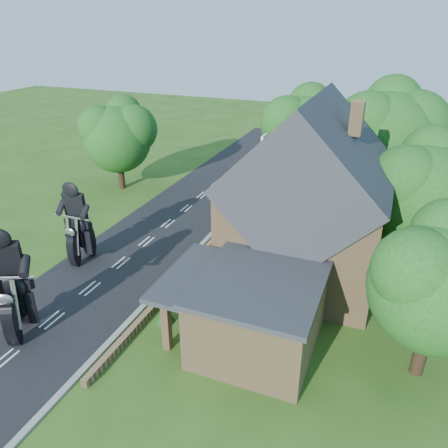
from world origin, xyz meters
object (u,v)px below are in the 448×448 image
at_px(garden_wall, 198,258).
at_px(house, 307,205).
at_px(motorcycle_follow, 82,250).
at_px(annex, 256,311).
at_px(motorcycle_lead, 19,319).

height_order(garden_wall, house, house).
bearing_deg(motorcycle_follow, house, -165.13).
relative_size(garden_wall, house, 2.15).
relative_size(garden_wall, annex, 3.12).
xyz_separation_m(garden_wall, house, (6.19, 1.00, 4.14)).
relative_size(house, motorcycle_follow, 6.13).
xyz_separation_m(garden_wall, motorcycle_lead, (-4.86, -9.33, 0.65)).
height_order(annex, motorcycle_follow, annex).
height_order(house, motorcycle_lead, house).
bearing_deg(motorcycle_lead, annex, 173.64).
xyz_separation_m(house, motorcycle_follow, (-12.78, -3.63, -3.56)).
bearing_deg(house, garden_wall, -170.83).
bearing_deg(motorcycle_lead, garden_wall, -142.59).
relative_size(house, motorcycle_lead, 5.59).
height_order(house, annex, house).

